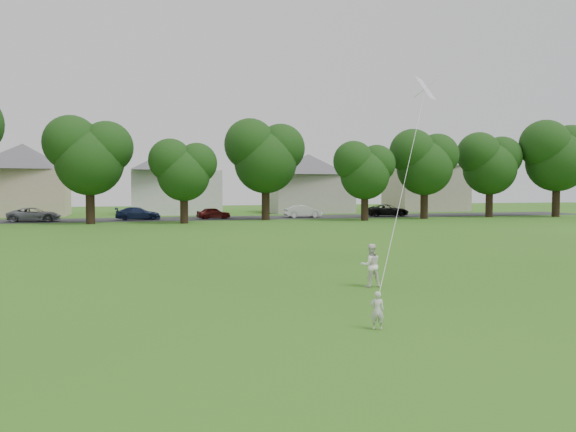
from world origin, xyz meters
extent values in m
plane|color=#2D6016|center=(0.00, 0.00, 0.00)|extent=(160.00, 160.00, 0.00)
cube|color=#2D2D30|center=(0.00, 42.00, 0.01)|extent=(90.00, 7.00, 0.01)
imported|color=silver|center=(0.41, -2.33, 0.43)|extent=(0.36, 0.30, 0.85)
imported|color=white|center=(2.43, 2.60, 0.68)|extent=(0.69, 0.55, 1.35)
plane|color=white|center=(6.56, 6.68, 7.05)|extent=(1.21, 1.18, 0.89)
cylinder|color=white|center=(3.49, 2.18, 3.83)|extent=(0.01, 0.01, 12.67)
cylinder|color=black|center=(-8.20, 36.44, 1.76)|extent=(0.74, 0.74, 3.53)
cylinder|color=black|center=(-0.50, 35.04, 1.40)|extent=(0.68, 0.68, 2.80)
cylinder|color=black|center=(7.35, 37.94, 1.84)|extent=(0.76, 0.76, 3.69)
cylinder|color=black|center=(16.04, 34.71, 1.43)|extent=(0.69, 0.69, 2.86)
cylinder|color=black|center=(22.84, 35.86, 1.70)|extent=(0.73, 0.73, 3.39)
cylinder|color=black|center=(30.90, 36.87, 1.69)|extent=(0.73, 0.73, 3.39)
cylinder|color=black|center=(37.83, 35.31, 1.95)|extent=(0.77, 0.77, 3.89)
imported|color=gray|center=(-13.27, 41.00, 0.64)|extent=(4.50, 2.08, 1.25)
imported|color=#131D3C|center=(-4.28, 41.00, 0.61)|extent=(4.19, 1.76, 1.21)
imported|color=#591211|center=(2.85, 41.00, 0.57)|extent=(3.41, 1.75, 1.11)
imported|color=silver|center=(11.97, 41.00, 0.63)|extent=(3.80, 1.34, 1.25)
imported|color=black|center=(21.40, 41.00, 0.63)|extent=(4.64, 2.46, 1.24)
cube|color=beige|center=(-16.00, 52.00, 2.50)|extent=(8.90, 6.46, 4.99)
pyramid|color=#514E54|center=(-16.00, 52.00, 7.74)|extent=(12.84, 12.84, 2.75)
cube|color=silver|center=(0.00, 52.00, 2.48)|extent=(9.78, 7.15, 4.96)
pyramid|color=#514E54|center=(0.00, 52.00, 7.68)|extent=(14.11, 14.11, 2.73)
cube|color=#B4AEA1|center=(16.00, 52.00, 2.30)|extent=(9.51, 7.62, 4.59)
pyramid|color=#514E54|center=(16.00, 52.00, 7.12)|extent=(13.72, 13.72, 2.53)
cube|color=#ADA38F|center=(32.00, 52.00, 2.90)|extent=(9.32, 6.78, 5.80)
pyramid|color=#514E54|center=(32.00, 52.00, 8.98)|extent=(13.45, 13.45, 3.19)
camera|label=1|loc=(-4.73, -13.55, 3.15)|focal=35.00mm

